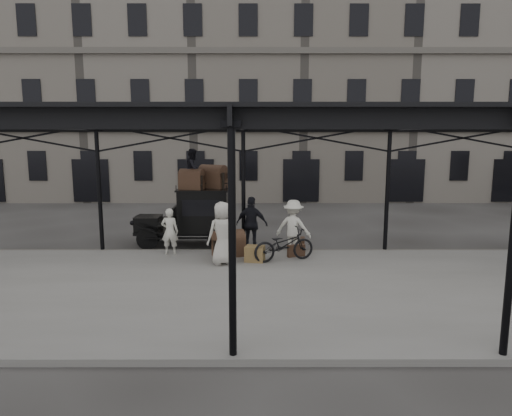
{
  "coord_description": "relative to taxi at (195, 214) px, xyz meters",
  "views": [
    {
      "loc": [
        0.41,
        -13.7,
        4.17
      ],
      "look_at": [
        0.44,
        1.6,
        1.7
      ],
      "focal_mm": 32.0,
      "sensor_mm": 36.0,
      "label": 1
    }
  ],
  "objects": [
    {
      "name": "porter_right",
      "position": [
        3.55,
        -1.88,
        -0.12
      ],
      "size": [
        1.37,
        1.07,
        1.86
      ],
      "primitive_type": "imported",
      "rotation": [
        0.0,
        0.0,
        2.78
      ],
      "color": "silver",
      "rests_on": "platform"
    },
    {
      "name": "porter_official",
      "position": [
        2.14,
        -1.45,
        -0.1
      ],
      "size": [
        1.21,
        0.77,
        1.91
      ],
      "primitive_type": "imported",
      "rotation": [
        0.0,
        0.0,
        2.85
      ],
      "color": "black",
      "rests_on": "platform"
    },
    {
      "name": "platform",
      "position": [
        1.85,
        -5.25,
        -1.13
      ],
      "size": [
        28.0,
        8.0,
        0.15
      ],
      "primitive_type": "cube",
      "color": "slate",
      "rests_on": "ground"
    },
    {
      "name": "suitcase_flat",
      "position": [
        3.62,
        -2.2,
        -0.85
      ],
      "size": [
        0.62,
        0.34,
        0.4
      ],
      "primitive_type": "cube",
      "rotation": [
        0.0,
        0.0,
        0.33
      ],
      "color": "#4E3224",
      "rests_on": "platform"
    },
    {
      "name": "porter_midleft",
      "position": [
        1.29,
        -1.96,
        -0.2
      ],
      "size": [
        1.05,
        1.02,
        1.71
      ],
      "primitive_type": "imported",
      "rotation": [
        0.0,
        0.0,
        2.49
      ],
      "color": "beige",
      "rests_on": "platform"
    },
    {
      "name": "building_frontage",
      "position": [
        1.85,
        14.75,
        5.8
      ],
      "size": [
        64.0,
        8.0,
        14.0
      ],
      "primitive_type": "cube",
      "color": "slate",
      "rests_on": "ground"
    },
    {
      "name": "porter_centre",
      "position": [
        1.24,
        -3.08,
        -0.06
      ],
      "size": [
        1.15,
        0.99,
        1.98
      ],
      "primitive_type": "imported",
      "rotation": [
        0.0,
        0.0,
        3.6
      ],
      "color": "#BCB8AC",
      "rests_on": "platform"
    },
    {
      "name": "porter_left",
      "position": [
        -0.62,
        -1.91,
        -0.26
      ],
      "size": [
        0.6,
        0.41,
        1.59
      ],
      "primitive_type": "imported",
      "rotation": [
        0.0,
        0.0,
        3.08
      ],
      "color": "beige",
      "rests_on": "platform"
    },
    {
      "name": "steamer_trunk_roof_far",
      "position": [
        0.67,
        0.2,
        1.34
      ],
      "size": [
        1.15,
        0.99,
        0.72
      ],
      "primitive_type": null,
      "rotation": [
        0.0,
        0.0,
        -0.48
      ],
      "color": "#4E3224",
      "rests_on": "taxi"
    },
    {
      "name": "steamer_trunk_platform",
      "position": [
        1.37,
        -2.14,
        -0.68
      ],
      "size": [
        1.17,
        0.96,
        0.74
      ],
      "primitive_type": null,
      "rotation": [
        0.0,
        0.0,
        0.41
      ],
      "color": "#4E3224",
      "rests_on": "platform"
    },
    {
      "name": "porter_roof",
      "position": [
        -0.03,
        -0.1,
        1.71
      ],
      "size": [
        0.67,
        0.8,
        1.48
      ],
      "primitive_type": "imported",
      "rotation": [
        0.0,
        0.0,
        1.4
      ],
      "color": "black",
      "rests_on": "taxi"
    },
    {
      "name": "wicker_hamper",
      "position": [
        2.24,
        -2.79,
        -0.8
      ],
      "size": [
        0.68,
        0.57,
        0.5
      ],
      "primitive_type": "cube",
      "rotation": [
        0.0,
        0.0,
        -0.21
      ],
      "color": "olive",
      "rests_on": "platform"
    },
    {
      "name": "bicycle",
      "position": [
        3.18,
        -2.73,
        -0.52
      ],
      "size": [
        2.14,
        1.33,
        1.06
      ],
      "primitive_type": "imported",
      "rotation": [
        0.0,
        0.0,
        1.91
      ],
      "color": "black",
      "rests_on": "platform"
    },
    {
      "name": "ground",
      "position": [
        1.85,
        -3.25,
        -1.2
      ],
      "size": [
        120.0,
        120.0,
        0.0
      ],
      "primitive_type": "plane",
      "color": "#383533",
      "rests_on": "ground"
    },
    {
      "name": "taxi",
      "position": [
        0.0,
        0.0,
        0.0
      ],
      "size": [
        3.65,
        1.55,
        2.18
      ],
      "color": "black",
      "rests_on": "ground"
    },
    {
      "name": "suitcase_upright",
      "position": [
        3.91,
        -1.45,
        -0.83
      ],
      "size": [
        0.23,
        0.61,
        0.45
      ],
      "primitive_type": "cube",
      "rotation": [
        0.0,
        0.0,
        -0.13
      ],
      "color": "#4E3224",
      "rests_on": "platform"
    },
    {
      "name": "steamer_trunk_roof_near",
      "position": [
        -0.08,
        -0.25,
        1.29
      ],
      "size": [
        0.96,
        0.71,
        0.63
      ],
      "primitive_type": null,
      "rotation": [
        0.0,
        0.0,
        -0.24
      ],
      "color": "#4E3224",
      "rests_on": "taxi"
    },
    {
      "name": "canopy",
      "position": [
        1.85,
        -4.98,
        3.39
      ],
      "size": [
        22.5,
        9.0,
        4.74
      ],
      "color": "black",
      "rests_on": "ground"
    }
  ]
}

